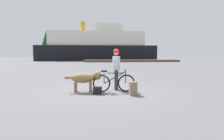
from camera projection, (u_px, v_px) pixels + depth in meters
name	position (u px, v px, depth m)	size (l,w,h in m)	color
ground_plane	(108.00, 91.00, 7.75)	(160.00, 160.00, 0.00)	slate
bicycle	(114.00, 83.00, 7.53)	(1.72, 0.44, 0.91)	black
person_cyclist	(116.00, 65.00, 7.94)	(0.32, 0.53, 1.76)	#333338
dog	(85.00, 78.00, 7.52)	(1.50, 0.47, 0.85)	olive
backpack	(133.00, 89.00, 6.96)	(0.28, 0.20, 0.51)	#8C7251
handbag_pannier	(97.00, 90.00, 7.12)	(0.32, 0.18, 0.29)	black
dock_pier	(132.00, 61.00, 36.45)	(18.38, 2.95, 0.40)	brown
ferry_boat	(97.00, 47.00, 44.32)	(26.92, 8.01, 9.02)	black
pine_tree_far_left	(46.00, 41.00, 55.68)	(3.92, 3.92, 8.50)	#4C331E
pine_tree_center	(98.00, 36.00, 57.78)	(3.23, 3.23, 11.68)	#4C331E
pine_tree_far_right	(117.00, 40.00, 59.67)	(4.38, 4.38, 9.36)	#4C331E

